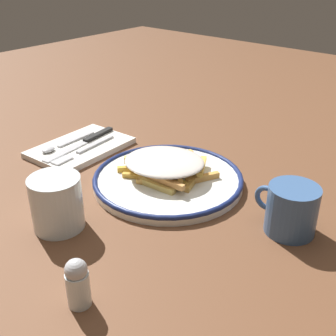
% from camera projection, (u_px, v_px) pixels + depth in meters
% --- Properties ---
extents(ground_plane, '(2.60, 2.60, 0.00)m').
position_uv_depth(ground_plane, '(168.00, 184.00, 0.83)').
color(ground_plane, brown).
extents(plate, '(0.29, 0.29, 0.02)m').
position_uv_depth(plate, '(168.00, 179.00, 0.83)').
color(plate, white).
rests_on(plate, ground_plane).
extents(fries_heap, '(0.19, 0.19, 0.04)m').
position_uv_depth(fries_heap, '(165.00, 165.00, 0.82)').
color(fries_heap, gold).
rests_on(fries_heap, plate).
extents(napkin, '(0.15, 0.22, 0.01)m').
position_uv_depth(napkin, '(81.00, 148.00, 0.97)').
color(napkin, silver).
rests_on(napkin, ground_plane).
extents(fork, '(0.03, 0.18, 0.01)m').
position_uv_depth(fork, '(84.00, 149.00, 0.94)').
color(fork, silver).
rests_on(fork, napkin).
extents(knife, '(0.04, 0.21, 0.01)m').
position_uv_depth(knife, '(86.00, 141.00, 0.98)').
color(knife, black).
rests_on(knife, napkin).
extents(spoon, '(0.02, 0.15, 0.01)m').
position_uv_depth(spoon, '(60.00, 145.00, 0.95)').
color(spoon, silver).
rests_on(spoon, napkin).
extents(water_glass, '(0.08, 0.08, 0.09)m').
position_uv_depth(water_glass, '(57.00, 203.00, 0.69)').
color(water_glass, silver).
rests_on(water_glass, ground_plane).
extents(coffee_mug, '(0.11, 0.08, 0.08)m').
position_uv_depth(coffee_mug, '(291.00, 209.00, 0.68)').
color(coffee_mug, '#3B5D8F').
rests_on(coffee_mug, ground_plane).
extents(salt_shaker, '(0.03, 0.03, 0.07)m').
position_uv_depth(salt_shaker, '(78.00, 282.00, 0.54)').
color(salt_shaker, silver).
rests_on(salt_shaker, ground_plane).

